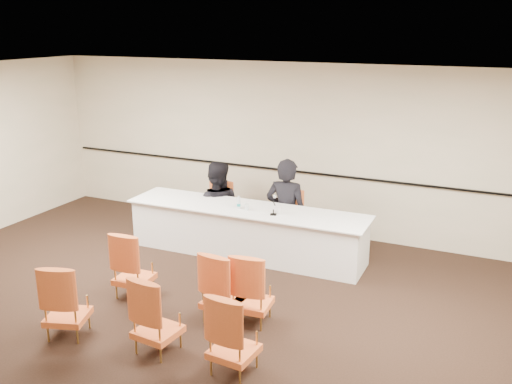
% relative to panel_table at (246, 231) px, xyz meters
% --- Properties ---
extents(floor, '(10.00, 10.00, 0.00)m').
position_rel_panel_table_xyz_m(floor, '(0.36, -2.53, -0.40)').
color(floor, black).
rests_on(floor, ground).
extents(ceiling, '(10.00, 10.00, 0.00)m').
position_rel_panel_table_xyz_m(ceiling, '(0.36, -2.53, 2.60)').
color(ceiling, white).
rests_on(ceiling, ground).
extents(wall_back, '(10.00, 0.04, 3.00)m').
position_rel_panel_table_xyz_m(wall_back, '(0.36, 1.47, 1.10)').
color(wall_back, beige).
rests_on(wall_back, ground).
extents(wall_rail, '(9.80, 0.04, 0.03)m').
position_rel_panel_table_xyz_m(wall_rail, '(0.36, 1.43, 0.70)').
color(wall_rail, black).
rests_on(wall_rail, wall_back).
extents(panel_table, '(3.99, 0.98, 0.80)m').
position_rel_panel_table_xyz_m(panel_table, '(0.00, 0.00, 0.00)').
color(panel_table, white).
rests_on(panel_table, ground).
extents(panelist_main, '(0.73, 0.50, 1.95)m').
position_rel_panel_table_xyz_m(panelist_main, '(0.45, 0.59, 0.15)').
color(panelist_main, black).
rests_on(panelist_main, ground).
extents(panelist_main_chair, '(0.51, 0.51, 0.95)m').
position_rel_panel_table_xyz_m(panelist_main_chair, '(0.45, 0.59, 0.08)').
color(panelist_main_chair, '#CE5725').
rests_on(panelist_main_chair, ground).
extents(panelist_second, '(1.07, 0.96, 1.83)m').
position_rel_panel_table_xyz_m(panelist_second, '(-0.86, 0.57, 0.03)').
color(panelist_second, black).
rests_on(panelist_second, ground).
extents(panelist_second_chair, '(0.51, 0.51, 0.95)m').
position_rel_panel_table_xyz_m(panelist_second_chair, '(-0.86, 0.57, 0.08)').
color(panelist_second_chair, '#CE5725').
rests_on(panelist_second_chair, ground).
extents(papers, '(0.34, 0.28, 0.00)m').
position_rel_panel_table_xyz_m(papers, '(0.37, -0.04, 0.40)').
color(papers, white).
rests_on(papers, panel_table).
extents(microphone, '(0.15, 0.22, 0.28)m').
position_rel_panel_table_xyz_m(microphone, '(0.53, -0.15, 0.54)').
color(microphone, black).
rests_on(microphone, panel_table).
extents(water_bottle, '(0.08, 0.08, 0.20)m').
position_rel_panel_table_xyz_m(water_bottle, '(-0.10, -0.07, 0.50)').
color(water_bottle, teal).
rests_on(water_bottle, panel_table).
extents(drinking_glass, '(0.08, 0.08, 0.10)m').
position_rel_panel_table_xyz_m(drinking_glass, '(0.05, -0.09, 0.45)').
color(drinking_glass, silver).
rests_on(drinking_glass, panel_table).
extents(coffee_cup, '(0.09, 0.09, 0.13)m').
position_rel_panel_table_xyz_m(coffee_cup, '(0.59, -0.06, 0.46)').
color(coffee_cup, white).
rests_on(coffee_cup, panel_table).
extents(aud_chair_front_left, '(0.53, 0.53, 0.95)m').
position_rel_panel_table_xyz_m(aud_chair_front_left, '(-0.77, -1.97, 0.08)').
color(aud_chair_front_left, '#CE5725').
rests_on(aud_chair_front_left, ground).
extents(aud_chair_front_mid, '(0.55, 0.55, 0.95)m').
position_rel_panel_table_xyz_m(aud_chair_front_mid, '(0.68, -2.08, 0.08)').
color(aud_chair_front_mid, '#CE5725').
rests_on(aud_chair_front_mid, ground).
extents(aud_chair_front_right, '(0.55, 0.55, 0.95)m').
position_rel_panel_table_xyz_m(aud_chair_front_right, '(1.02, -1.96, 0.08)').
color(aud_chair_front_right, '#CE5725').
rests_on(aud_chair_front_right, ground).
extents(aud_chair_back_left, '(0.63, 0.63, 0.95)m').
position_rel_panel_table_xyz_m(aud_chair_back_left, '(-0.85, -3.18, 0.08)').
color(aud_chair_back_left, '#CE5725').
rests_on(aud_chair_back_left, ground).
extents(aud_chair_back_mid, '(0.55, 0.55, 0.95)m').
position_rel_panel_table_xyz_m(aud_chair_back_mid, '(0.33, -3.01, 0.08)').
color(aud_chair_back_mid, '#CE5725').
rests_on(aud_chair_back_mid, ground).
extents(aud_chair_back_right, '(0.54, 0.54, 0.95)m').
position_rel_panel_table_xyz_m(aud_chair_back_right, '(1.30, -3.01, 0.08)').
color(aud_chair_back_right, '#CE5725').
rests_on(aud_chair_back_right, ground).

